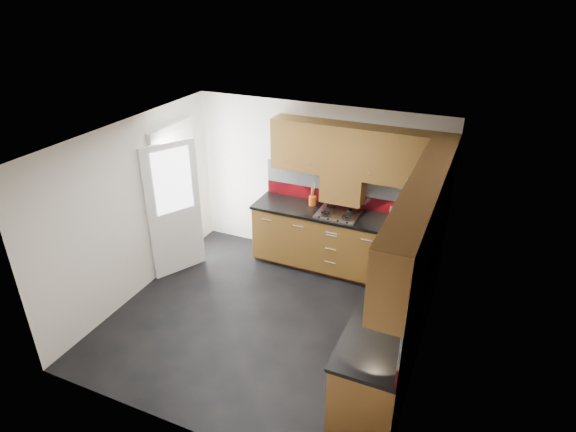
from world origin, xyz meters
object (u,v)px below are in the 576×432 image
at_px(toaster, 399,216).
at_px(food_processor, 414,235).
at_px(gas_hob, 338,213).
at_px(utensil_pot, 313,199).

distance_m(toaster, food_processor, 0.65).
relative_size(gas_hob, food_processor, 1.77).
relative_size(toaster, food_processor, 0.88).
relative_size(utensil_pot, food_processor, 1.18).
height_order(toaster, food_processor, food_processor).
distance_m(utensil_pot, toaster, 1.28).
bearing_deg(utensil_pot, gas_hob, -17.35).
height_order(gas_hob, utensil_pot, utensil_pot).
xyz_separation_m(gas_hob, toaster, (0.83, 0.11, 0.08)).
distance_m(gas_hob, toaster, 0.84).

